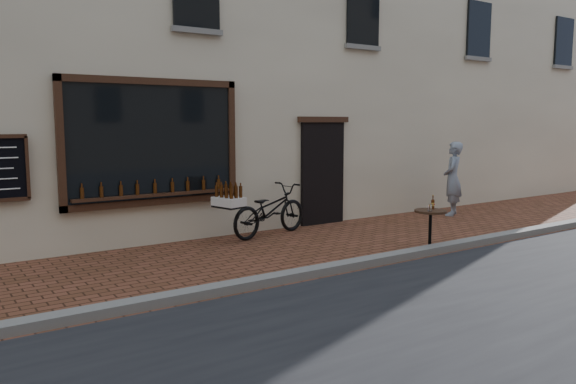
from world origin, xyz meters
TOP-DOWN VIEW (x-y plane):
  - ground at (0.00, 0.00)m, footprint 90.00×90.00m
  - kerb at (0.00, 0.20)m, footprint 90.00×0.25m
  - shop_building at (0.00, 6.50)m, footprint 28.00×6.20m
  - cargo_bicycle at (0.22, 3.00)m, footprint 2.28×1.10m
  - bistro_table at (1.84, 0.35)m, footprint 0.55×0.55m
  - pedestrian at (5.14, 2.61)m, footprint 0.76×0.70m

SIDE VIEW (x-z plane):
  - ground at x=0.00m, z-range 0.00..0.00m
  - kerb at x=0.00m, z-range 0.00..0.12m
  - bistro_table at x=1.84m, z-range 0.03..0.98m
  - cargo_bicycle at x=0.22m, z-range -0.02..1.05m
  - pedestrian at x=5.14m, z-range 0.00..1.75m
  - shop_building at x=0.00m, z-range 0.00..10.00m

